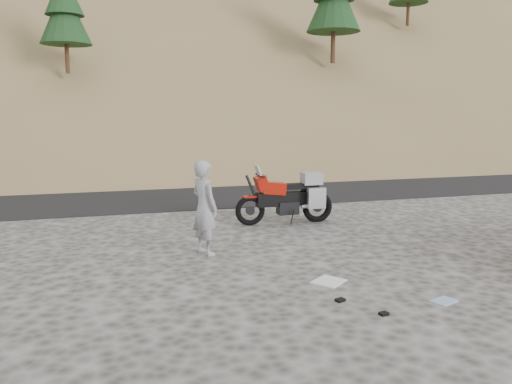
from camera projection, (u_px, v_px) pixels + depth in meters
ground at (277, 269)px, 8.40m from camera, size 140.00×140.00×0.00m
road at (190, 191)px, 16.91m from camera, size 120.00×7.00×0.05m
hillside at (130, 20)px, 45.36m from camera, size 120.00×73.00×46.72m
motorcycle at (289, 198)px, 11.85m from camera, size 2.42×0.72×1.44m
man at (205, 254)px, 9.31m from camera, size 0.65×0.76×1.76m
gear_white_cloth at (329, 281)px, 7.76m from camera, size 0.63×0.61×0.02m
gear_glove_a at (340, 300)px, 6.95m from camera, size 0.16×0.13×0.04m
gear_glove_b at (384, 314)px, 6.47m from camera, size 0.13×0.11×0.04m
gear_blue_cloth at (444, 301)px, 6.94m from camera, size 0.41×0.35×0.01m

